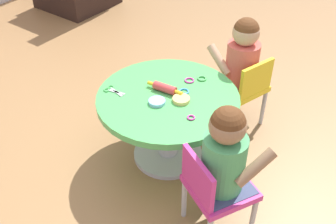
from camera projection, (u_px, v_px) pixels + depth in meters
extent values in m
plane|color=#9E7247|center=(168.00, 155.00, 2.58)|extent=(10.00, 10.00, 0.00)
cylinder|color=silver|center=(168.00, 153.00, 2.57)|extent=(0.44, 0.44, 0.03)
cylinder|color=silver|center=(168.00, 130.00, 2.45)|extent=(0.12, 0.12, 0.43)
cylinder|color=#4CB259|center=(168.00, 99.00, 2.30)|extent=(0.83, 0.83, 0.04)
cylinder|color=#B7B7BC|center=(253.00, 217.00, 2.03)|extent=(0.03, 0.03, 0.28)
cylinder|color=#B7B7BC|center=(226.00, 182.00, 2.21)|extent=(0.03, 0.03, 0.28)
cylinder|color=#B7B7BC|center=(184.00, 198.00, 2.12)|extent=(0.03, 0.03, 0.28)
cube|color=#CC338C|center=(220.00, 187.00, 1.98)|extent=(0.41, 0.41, 0.04)
cube|color=#CC338C|center=(198.00, 178.00, 1.85)|extent=(0.16, 0.25, 0.22)
cube|color=#3F4772|center=(220.00, 187.00, 1.98)|extent=(0.37, 0.37, 0.04)
cylinder|color=#4CA566|center=(223.00, 163.00, 1.87)|extent=(0.21, 0.21, 0.30)
sphere|color=#997051|center=(228.00, 126.00, 1.73)|extent=(0.17, 0.17, 0.17)
sphere|color=#593319|center=(228.00, 124.00, 1.72)|extent=(0.16, 0.16, 0.16)
cylinder|color=#997051|center=(255.00, 168.00, 1.81)|extent=(0.21, 0.15, 0.17)
cylinder|color=#997051|center=(229.00, 139.00, 1.97)|extent=(0.21, 0.15, 0.17)
cylinder|color=#B7B7BC|center=(237.00, 90.00, 2.92)|extent=(0.03, 0.03, 0.28)
cylinder|color=#B7B7BC|center=(210.00, 103.00, 2.80)|extent=(0.03, 0.03, 0.28)
cylinder|color=#B7B7BC|center=(263.00, 107.00, 2.75)|extent=(0.03, 0.03, 0.28)
cylinder|color=#B7B7BC|center=(236.00, 121.00, 2.63)|extent=(0.03, 0.03, 0.28)
cube|color=yellow|center=(239.00, 86.00, 2.68)|extent=(0.38, 0.38, 0.04)
cube|color=yellow|center=(256.00, 79.00, 2.51)|extent=(0.26, 0.11, 0.22)
cube|color=#3F4772|center=(239.00, 86.00, 2.68)|extent=(0.34, 0.35, 0.04)
cylinder|color=#D8594C|center=(242.00, 64.00, 2.57)|extent=(0.21, 0.21, 0.30)
sphere|color=tan|center=(246.00, 32.00, 2.43)|extent=(0.17, 0.17, 0.17)
sphere|color=#593319|center=(246.00, 31.00, 2.43)|extent=(0.16, 0.16, 0.16)
cylinder|color=tan|center=(243.00, 50.00, 2.67)|extent=(0.12, 0.22, 0.17)
cylinder|color=tan|center=(219.00, 60.00, 2.57)|extent=(0.12, 0.22, 0.17)
cylinder|color=#D83F3F|center=(165.00, 88.00, 2.31)|extent=(0.06, 0.14, 0.05)
cylinder|color=yellow|center=(151.00, 84.00, 2.35)|extent=(0.03, 0.05, 0.02)
cylinder|color=yellow|center=(179.00, 93.00, 2.27)|extent=(0.03, 0.05, 0.02)
cube|color=silver|center=(116.00, 92.00, 2.32)|extent=(0.03, 0.11, 0.01)
cube|color=silver|center=(116.00, 92.00, 2.32)|extent=(0.04, 0.11, 0.01)
torus|color=green|center=(107.00, 90.00, 2.33)|extent=(0.04, 0.04, 0.01)
torus|color=green|center=(111.00, 87.00, 2.35)|extent=(0.04, 0.04, 0.01)
cylinder|color=#8CCCF2|center=(157.00, 102.00, 2.23)|extent=(0.10, 0.10, 0.02)
cylinder|color=#F2CC72|center=(181.00, 99.00, 2.25)|extent=(0.10, 0.10, 0.02)
torus|color=#D83FA5|center=(189.00, 80.00, 2.41)|extent=(0.06, 0.06, 0.01)
torus|color=#4CB259|center=(202.00, 79.00, 2.43)|extent=(0.06, 0.06, 0.01)
torus|color=#3F99D8|center=(184.00, 91.00, 2.32)|extent=(0.06, 0.06, 0.01)
torus|color=#D83FA5|center=(191.00, 118.00, 2.13)|extent=(0.05, 0.05, 0.01)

